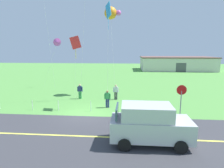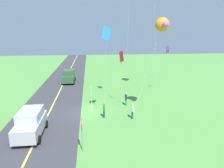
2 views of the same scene
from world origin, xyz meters
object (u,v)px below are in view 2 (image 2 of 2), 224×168
Objects in this scene: kite_yellow_high at (162,25)px; stop_sign at (82,129)px; person_adult_companion at (126,99)px; kite_red_low at (106,35)px; person_adult_near at (104,110)px; car_parked_west_far at (69,76)px; car_suv_foreground at (31,123)px; person_child_watcher at (132,111)px; kite_orange_near at (167,49)px; kite_green_far at (122,57)px.

stop_sign is at bearing -51.98° from kite_yellow_high.
kite_red_low reaches higher than person_adult_companion.
kite_red_low is (0.08, 0.27, 7.49)m from person_adult_near.
kite_yellow_high is at bearing 128.02° from stop_sign.
kite_red_low reaches higher than car_parked_west_far.
kite_red_low is at bearing 18.30° from car_parked_west_far.
kite_red_low reaches higher than car_suv_foreground.
car_suv_foreground is at bearing -66.33° from kite_red_low.
stop_sign is 6.34m from person_adult_near.
car_suv_foreground is 9.64m from person_child_watcher.
kite_orange_near is at bearing 117.92° from person_adult_near.
kite_green_far reaches higher than car_parked_west_far.
car_parked_west_far is 0.44× the size of kite_yellow_high.
kite_yellow_high reaches higher than car_suv_foreground.
kite_red_low reaches higher than person_adult_near.
car_suv_foreground is at bearing 111.82° from person_adult_companion.
kite_yellow_high is 1.51× the size of kite_green_far.
car_parked_west_far is at bearing 175.68° from car_suv_foreground.
kite_orange_near is (-4.64, 7.22, 0.46)m from kite_green_far.
car_suv_foreground is at bearing -77.23° from person_adult_near.
person_adult_companion and person_child_watcher have the same top height.
person_adult_near is at bearing 17.51° from car_parked_west_far.
person_child_watcher is 8.97m from kite_yellow_high.
car_suv_foreground is 0.66× the size of kite_green_far.
kite_red_low is at bearing 61.71° from person_adult_near.
stop_sign is at bearing 75.37° from person_child_watcher.
person_adult_near is 13.64m from kite_orange_near.
car_suv_foreground is 11.30m from person_adult_companion.
kite_red_low is at bearing 16.71° from person_child_watcher.
car_suv_foreground is 0.44× the size of kite_yellow_high.
kite_red_low is (-2.95, 6.73, 7.20)m from car_suv_foreground.
kite_red_low is at bearing -87.55° from kite_yellow_high.
car_suv_foreground is 15.04m from kite_yellow_high.
kite_orange_near is (7.86, 14.58, 5.13)m from car_parked_west_far.
kite_red_low is (3.36, -2.63, 7.49)m from person_adult_companion.
car_suv_foreground is at bearing -55.24° from kite_orange_near.
kite_orange_near is (-8.68, 6.69, 5.42)m from person_child_watcher.
car_parked_west_far is at bearing -145.66° from kite_yellow_high.
car_parked_west_far is 2.75× the size of person_child_watcher.
kite_orange_near is (-8.16, 9.28, -2.07)m from kite_red_low.
person_adult_companion is 0.17× the size of kite_red_low.
kite_red_low is at bearing 158.50° from stop_sign.
stop_sign is 12.42m from kite_yellow_high.
kite_red_low is at bearing -48.67° from kite_orange_near.
person_child_watcher is 0.16× the size of kite_yellow_high.
kite_orange_near is (-14.02, 11.59, 4.48)m from stop_sign.
car_suv_foreground is 7.14m from person_adult_near.
kite_yellow_high reaches higher than kite_green_far.
stop_sign is 0.39× the size of kite_green_far.
kite_orange_near reaches higher than person_child_watcher.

